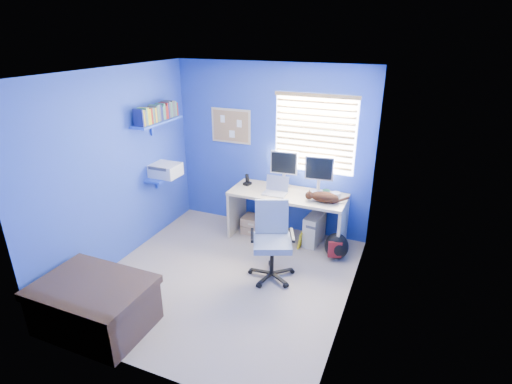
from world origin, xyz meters
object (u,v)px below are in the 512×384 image
at_px(tower_pc, 314,229).
at_px(office_chair, 272,250).
at_px(cat, 324,197).
at_px(laptop, 275,187).
at_px(desk, 287,217).

relative_size(tower_pc, office_chair, 0.47).
xyz_separation_m(cat, tower_pc, (-0.15, 0.15, -0.58)).
bearing_deg(laptop, tower_pc, 11.70).
bearing_deg(cat, laptop, 166.36).
bearing_deg(desk, tower_pc, 6.78).
bearing_deg(cat, tower_pc, 121.45).
bearing_deg(laptop, cat, -2.90).
distance_m(desk, cat, 0.71).
bearing_deg(cat, desk, 156.13).
height_order(cat, office_chair, office_chair).
distance_m(laptop, tower_pc, 0.85).
distance_m(cat, tower_pc, 0.62).
distance_m(desk, tower_pc, 0.43).
xyz_separation_m(cat, office_chair, (-0.43, -0.86, -0.45)).
distance_m(desk, laptop, 0.52).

